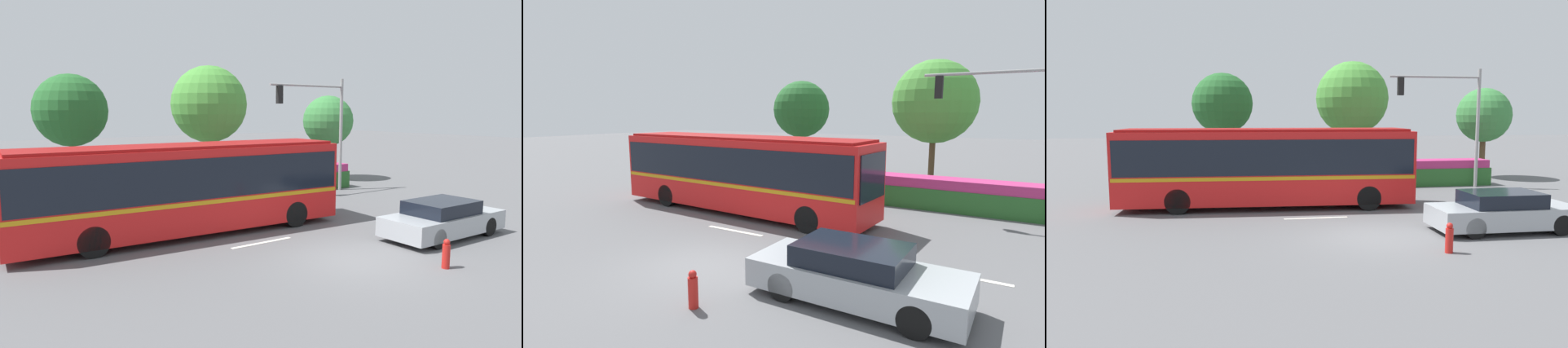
% 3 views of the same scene
% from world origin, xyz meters
% --- Properties ---
extents(ground_plane, '(140.00, 140.00, 0.00)m').
position_xyz_m(ground_plane, '(0.00, 0.00, 0.00)').
color(ground_plane, '#5B5B5E').
extents(city_bus, '(12.12, 3.19, 3.27)m').
position_xyz_m(city_bus, '(-2.94, 5.60, 1.86)').
color(city_bus, red).
rests_on(city_bus, ground).
extents(sedan_foreground, '(4.84, 1.93, 1.32)m').
position_xyz_m(sedan_foreground, '(4.45, 0.14, 0.64)').
color(sedan_foreground, '#9EA3A8').
rests_on(sedan_foreground, ground).
extents(traffic_light_pole, '(4.98, 0.24, 6.21)m').
position_xyz_m(traffic_light_pole, '(7.23, 9.60, 4.07)').
color(traffic_light_pole, gray).
rests_on(traffic_light_pole, ground).
extents(flowering_hedge, '(10.32, 1.36, 1.39)m').
position_xyz_m(flowering_hedge, '(4.49, 10.61, 0.69)').
color(flowering_hedge, '#286028').
rests_on(flowering_hedge, ground).
extents(street_tree_left, '(3.50, 3.50, 6.24)m').
position_xyz_m(street_tree_left, '(-4.79, 14.32, 4.47)').
color(street_tree_left, brown).
rests_on(street_tree_left, ground).
extents(street_tree_centre, '(4.46, 4.46, 7.08)m').
position_xyz_m(street_tree_centre, '(3.05, 14.91, 4.84)').
color(street_tree_centre, brown).
rests_on(street_tree_centre, ground).
extents(fire_hydrant, '(0.22, 0.22, 0.86)m').
position_xyz_m(fire_hydrant, '(1.55, -2.00, 0.41)').
color(fire_hydrant, red).
rests_on(fire_hydrant, ground).
extents(lane_stripe_near, '(2.40, 0.16, 0.01)m').
position_xyz_m(lane_stripe_near, '(-1.32, 3.10, 0.01)').
color(lane_stripe_near, silver).
rests_on(lane_stripe_near, ground).
extents(lane_stripe_mid, '(2.40, 0.16, 0.01)m').
position_xyz_m(lane_stripe_mid, '(6.32, 2.91, 0.01)').
color(lane_stripe_mid, silver).
rests_on(lane_stripe_mid, ground).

